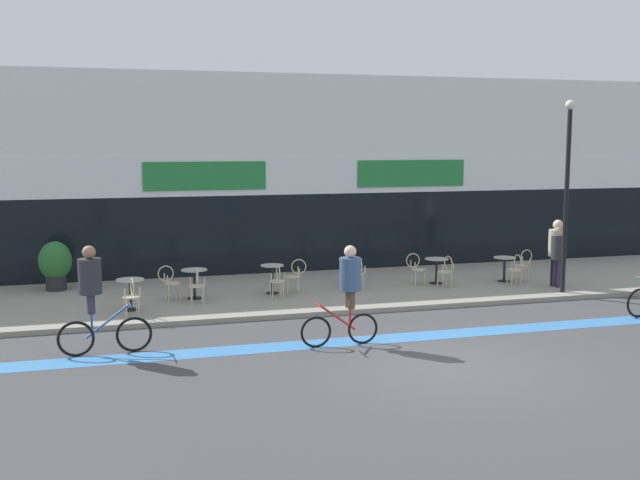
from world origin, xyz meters
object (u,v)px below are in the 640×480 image
(bistro_table_1, at_px, (194,278))
(cafe_chair_3_near, at_px, (358,271))
(bistro_table_2, at_px, (272,274))
(bistro_table_4, at_px, (436,266))
(cafe_chair_1_side, at_px, (170,280))
(cyclist_0, at_px, (348,287))
(pedestrian_far_end, at_px, (557,247))
(bistro_table_0, at_px, (130,288))
(cafe_chair_5_side, at_px, (524,263))
(bistro_table_5, at_px, (504,264))
(cafe_chair_0_near, at_px, (132,294))
(cafe_chair_2_side, at_px, (295,273))
(cafe_chair_5_near, at_px, (516,267))
(bistro_table_3, at_px, (350,267))
(cafe_chair_4_side, at_px, (416,267))
(pedestrian_near_end, at_px, (558,251))
(cyclist_1, at_px, (94,292))
(planter_pot, at_px, (55,264))
(cafe_chair_4_near, at_px, (446,269))
(cafe_chair_1_near, at_px, (197,283))
(lamp_post, at_px, (567,182))
(cafe_chair_2_near, at_px, (277,279))

(bistro_table_1, distance_m, cafe_chair_3_near, 4.39)
(cafe_chair_3_near, bearing_deg, bistro_table_2, 81.98)
(bistro_table_4, bearing_deg, cafe_chair_1_side, -178.31)
(cyclist_0, relative_size, pedestrian_far_end, 1.11)
(bistro_table_0, bearing_deg, cafe_chair_5_side, 4.43)
(bistro_table_1, distance_m, bistro_table_5, 8.85)
(cafe_chair_0_near, height_order, cafe_chair_2_side, same)
(bistro_table_2, height_order, bistro_table_5, bistro_table_2)
(cafe_chair_3_near, bearing_deg, cafe_chair_5_near, -101.68)
(bistro_table_0, xyz_separation_m, bistro_table_3, (6.00, 1.45, 0.01))
(bistro_table_5, xyz_separation_m, cafe_chair_0_near, (-10.46, -1.47, 0.02))
(cafe_chair_4_side, height_order, pedestrian_near_end, pedestrian_near_end)
(cyclist_0, bearing_deg, cyclist_1, -7.84)
(cafe_chair_0_near, height_order, pedestrian_near_end, pedestrian_near_end)
(bistro_table_4, distance_m, planter_pot, 10.52)
(bistro_table_0, distance_m, cafe_chair_4_near, 8.48)
(bistro_table_1, height_order, planter_pot, planter_pot)
(bistro_table_1, height_order, cafe_chair_3_near, cafe_chair_3_near)
(cafe_chair_4_near, distance_m, cafe_chair_5_side, 2.65)
(bistro_table_4, distance_m, pedestrian_near_end, 3.36)
(bistro_table_0, height_order, bistro_table_4, bistro_table_0)
(planter_pot, bearing_deg, cafe_chair_4_side, -11.28)
(bistro_table_2, height_order, cafe_chair_2_side, cafe_chair_2_side)
(cafe_chair_0_near, height_order, cafe_chair_4_near, same)
(cafe_chair_4_near, xyz_separation_m, cafe_chair_4_side, (-0.64, 0.63, 0.00))
(bistro_table_1, height_order, cafe_chair_1_near, cafe_chair_1_near)
(cafe_chair_5_side, xyz_separation_m, lamp_post, (0.12, -1.79, 2.42))
(cafe_chair_1_near, distance_m, lamp_post, 9.97)
(bistro_table_4, bearing_deg, cafe_chair_5_side, -5.30)
(bistro_table_1, xyz_separation_m, bistro_table_2, (2.06, 0.09, -0.00))
(cafe_chair_4_near, height_order, cafe_chair_5_side, same)
(planter_pot, bearing_deg, cafe_chair_3_near, -15.73)
(cafe_chair_0_near, relative_size, pedestrian_far_end, 0.48)
(cyclist_1, bearing_deg, cafe_chair_2_side, 37.74)
(bistro_table_3, relative_size, planter_pot, 0.58)
(bistro_table_2, xyz_separation_m, cafe_chair_5_near, (6.79, -0.76, -0.02))
(cafe_chair_1_side, distance_m, cafe_chair_3_near, 5.02)
(bistro_table_2, relative_size, cafe_chair_5_near, 0.86)
(cyclist_0, bearing_deg, cafe_chair_0_near, -38.85)
(cafe_chair_3_near, bearing_deg, cafe_chair_1_near, 93.19)
(bistro_table_0, height_order, cafe_chair_0_near, cafe_chair_0_near)
(bistro_table_4, xyz_separation_m, cafe_chair_4_near, (0.01, -0.63, 0.00))
(bistro_table_5, bearing_deg, planter_pot, 169.92)
(bistro_table_1, bearing_deg, bistro_table_2, 2.57)
(cafe_chair_3_near, relative_size, cafe_chair_4_side, 1.00)
(bistro_table_5, distance_m, cafe_chair_0_near, 10.56)
(cafe_chair_1_side, distance_m, pedestrian_far_end, 10.58)
(pedestrian_far_end, bearing_deg, cyclist_0, 11.44)
(cafe_chair_2_near, xyz_separation_m, cyclist_1, (-4.43, -3.66, 0.61))
(bistro_table_3, bearing_deg, cafe_chair_5_side, -6.61)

